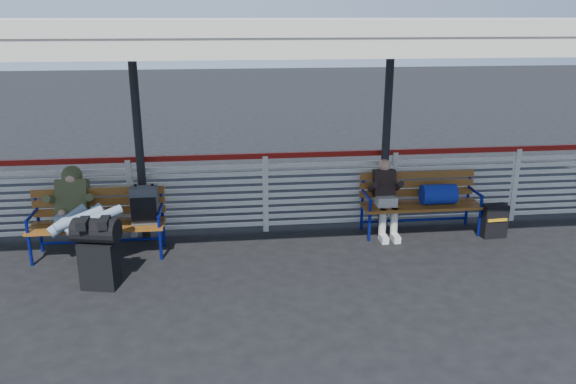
{
  "coord_description": "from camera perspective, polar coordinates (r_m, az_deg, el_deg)",
  "views": [
    {
      "loc": [
        -0.61,
        -6.22,
        3.2
      ],
      "look_at": [
        0.24,
        1.0,
        0.9
      ],
      "focal_mm": 35.0,
      "sensor_mm": 36.0,
      "label": 1
    }
  ],
  "objects": [
    {
      "name": "companion_person",
      "position": [
        8.54,
        9.9,
        -0.49
      ],
      "size": [
        0.32,
        0.66,
        1.15
      ],
      "color": "beige",
      "rests_on": "ground"
    },
    {
      "name": "traveler_man",
      "position": [
        7.8,
        -20.41,
        -2.08
      ],
      "size": [
        0.94,
        1.64,
        0.77
      ],
      "color": "#7D89A9",
      "rests_on": "ground"
    },
    {
      "name": "luggage_stack",
      "position": [
        7.18,
        -18.74,
        -5.65
      ],
      "size": [
        0.59,
        0.42,
        0.89
      ],
      "rotation": [
        0.0,
        0.0,
        -0.23
      ],
      "color": "black",
      "rests_on": "ground"
    },
    {
      "name": "bench_left",
      "position": [
        8.07,
        -17.11,
        -1.98
      ],
      "size": [
        1.8,
        0.56,
        0.97
      ],
      "color": "#905A1C",
      "rests_on": "ground"
    },
    {
      "name": "ground",
      "position": [
        7.02,
        -1.0,
        -9.6
      ],
      "size": [
        60.0,
        60.0,
        0.0
      ],
      "primitive_type": "plane",
      "color": "black",
      "rests_on": "ground"
    },
    {
      "name": "canopy",
      "position": [
        7.11,
        -1.86,
        16.24
      ],
      "size": [
        12.6,
        3.6,
        3.16
      ],
      "color": "silver",
      "rests_on": "ground"
    },
    {
      "name": "suitcase_side",
      "position": [
        8.98,
        20.18,
        -2.76
      ],
      "size": [
        0.38,
        0.24,
        0.51
      ],
      "rotation": [
        0.0,
        0.0,
        0.06
      ],
      "color": "black",
      "rests_on": "ground"
    },
    {
      "name": "fence",
      "position": [
        8.53,
        -2.31,
        0.18
      ],
      "size": [
        12.08,
        0.08,
        1.24
      ],
      "color": "silver",
      "rests_on": "ground"
    },
    {
      "name": "bench_right",
      "position": [
        8.77,
        13.97,
        -0.4
      ],
      "size": [
        1.8,
        0.56,
        0.92
      ],
      "color": "#905A1C",
      "rests_on": "ground"
    }
  ]
}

